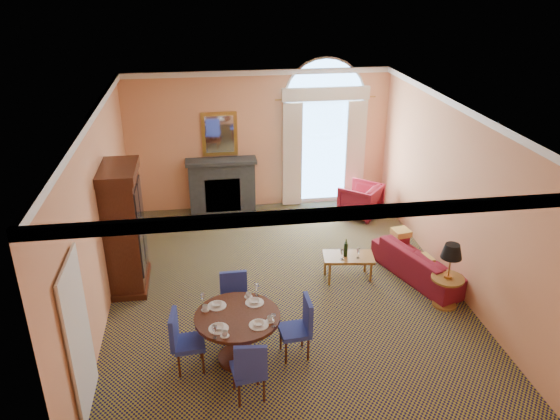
{
  "coord_description": "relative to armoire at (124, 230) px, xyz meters",
  "views": [
    {
      "loc": [
        -1.29,
        -8.22,
        5.27
      ],
      "look_at": [
        0.0,
        0.5,
        1.3
      ],
      "focal_mm": 35.0,
      "sensor_mm": 36.0,
      "label": 1
    }
  ],
  "objects": [
    {
      "name": "sofa",
      "position": [
        5.27,
        -0.51,
        -0.79
      ],
      "size": [
        1.42,
        2.15,
        0.58
      ],
      "primitive_type": "imported",
      "rotation": [
        0.0,
        0.0,
        1.92
      ],
      "color": "maroon",
      "rests_on": "ground"
    },
    {
      "name": "armoire",
      "position": [
        0.0,
        0.0,
        0.0
      ],
      "size": [
        0.65,
        1.14,
        2.25
      ],
      "color": "#36170C",
      "rests_on": "ground"
    },
    {
      "name": "dining_chair_west",
      "position": [
        0.98,
        -2.43,
        -0.54
      ],
      "size": [
        0.48,
        0.46,
        0.95
      ],
      "rotation": [
        0.0,
        0.0,
        -1.49
      ],
      "color": "navy",
      "rests_on": "ground"
    },
    {
      "name": "dining_chair_east",
      "position": [
        2.68,
        -2.36,
        -0.54
      ],
      "size": [
        0.46,
        0.46,
        0.95
      ],
      "rotation": [
        0.0,
        0.0,
        1.65
      ],
      "color": "navy",
      "rests_on": "ground"
    },
    {
      "name": "dining_chair_north",
      "position": [
        1.77,
        -1.55,
        -0.54
      ],
      "size": [
        0.5,
        0.5,
        0.95
      ],
      "rotation": [
        0.0,
        0.0,
        3.36
      ],
      "color": "navy",
      "rests_on": "ground"
    },
    {
      "name": "armchair",
      "position": [
        4.91,
        2.27,
        -0.7
      ],
      "size": [
        1.16,
        1.16,
        0.76
      ],
      "primitive_type": "imported",
      "rotation": [
        0.0,
        0.0,
        3.99
      ],
      "color": "maroon",
      "rests_on": "ground"
    },
    {
      "name": "side_table",
      "position": [
        5.32,
        -1.47,
        -0.35
      ],
      "size": [
        0.55,
        0.55,
        1.14
      ],
      "color": "olive",
      "rests_on": "ground"
    },
    {
      "name": "ground",
      "position": [
        2.72,
        -0.53,
        -1.08
      ],
      "size": [
        7.5,
        7.5,
        0.0
      ],
      "primitive_type": "plane",
      "color": "#151138",
      "rests_on": "ground"
    },
    {
      "name": "room_envelope",
      "position": [
        2.69,
        0.14,
        1.43
      ],
      "size": [
        6.04,
        7.52,
        3.45
      ],
      "color": "#F1A473",
      "rests_on": "ground"
    },
    {
      "name": "coffee_table",
      "position": [
        3.92,
        -0.37,
        -0.65
      ],
      "size": [
        0.97,
        0.63,
        0.81
      ],
      "rotation": [
        0.0,
        0.0,
        -0.14
      ],
      "color": "olive",
      "rests_on": "ground"
    },
    {
      "name": "dining_chair_south",
      "position": [
        1.85,
        -3.19,
        -0.54
      ],
      "size": [
        0.48,
        0.48,
        0.95
      ],
      "rotation": [
        0.0,
        0.0,
        0.14
      ],
      "color": "navy",
      "rests_on": "ground"
    },
    {
      "name": "dining_table",
      "position": [
        1.77,
        -2.35,
        -0.51
      ],
      "size": [
        1.22,
        1.22,
        0.97
      ],
      "color": "#36170C",
      "rests_on": "ground"
    }
  ]
}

